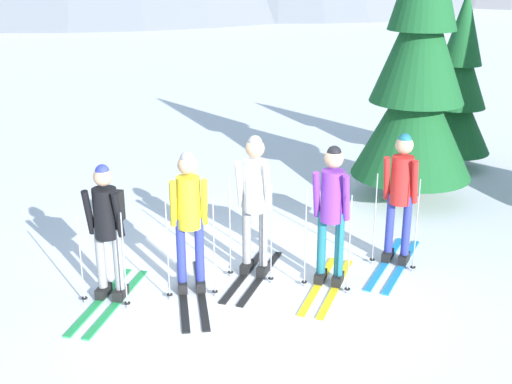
{
  "coord_description": "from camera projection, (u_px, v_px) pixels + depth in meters",
  "views": [
    {
      "loc": [
        -0.88,
        -7.36,
        3.86
      ],
      "look_at": [
        0.14,
        0.47,
        1.05
      ],
      "focal_mm": 46.58,
      "sensor_mm": 36.0,
      "label": 1
    }
  ],
  "objects": [
    {
      "name": "skier_in_black",
      "position": [
        107.0,
        225.0,
        7.64
      ],
      "size": [
        0.87,
        1.67,
        1.67
      ],
      "color": "green",
      "rests_on": "ground"
    },
    {
      "name": "skier_in_red",
      "position": [
        401.0,
        191.0,
        8.55
      ],
      "size": [
        1.2,
        1.64,
        1.78
      ],
      "color": "#1E84D1",
      "rests_on": "ground"
    },
    {
      "name": "skier_in_purple",
      "position": [
        332.0,
        207.0,
        7.97
      ],
      "size": [
        1.0,
        1.57,
        1.78
      ],
      "color": "yellow",
      "rests_on": "ground"
    },
    {
      "name": "ground_plane",
      "position": [
        250.0,
        284.0,
        8.28
      ],
      "size": [
        400.0,
        400.0,
        0.0
      ],
      "primitive_type": "plane",
      "color": "white"
    },
    {
      "name": "skier_in_white",
      "position": [
        255.0,
        199.0,
        8.2
      ],
      "size": [
        0.97,
        1.55,
        1.84
      ],
      "color": "black",
      "rests_on": "ground"
    },
    {
      "name": "skier_in_yellow",
      "position": [
        189.0,
        214.0,
        7.8
      ],
      "size": [
        0.61,
        1.77,
        1.77
      ],
      "color": "black",
      "rests_on": "ground"
    },
    {
      "name": "pine_tree_near",
      "position": [
        418.0,
        71.0,
        10.41
      ],
      "size": [
        1.95,
        1.95,
        4.72
      ],
      "color": "#51381E",
      "rests_on": "ground"
    },
    {
      "name": "pine_tree_far",
      "position": [
        458.0,
        89.0,
        12.4
      ],
      "size": [
        1.38,
        1.38,
        3.33
      ],
      "color": "#51381E",
      "rests_on": "ground"
    }
  ]
}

